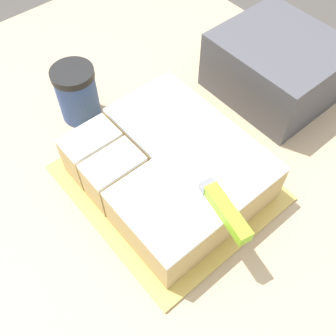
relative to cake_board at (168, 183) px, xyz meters
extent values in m
plane|color=#4C4742|center=(0.04, -0.04, -0.92)|extent=(8.00, 8.00, 0.00)
cube|color=tan|center=(0.04, -0.04, -0.46)|extent=(1.40, 1.10, 0.91)
cube|color=gold|center=(0.00, 0.00, 0.00)|extent=(0.35, 0.31, 0.01)
cube|color=tan|center=(0.00, 0.05, 0.04)|extent=(0.30, 0.16, 0.08)
cube|color=white|center=(0.00, 0.05, 0.09)|extent=(0.30, 0.16, 0.01)
cube|color=tan|center=(0.07, -0.08, 0.04)|extent=(0.16, 0.10, 0.08)
cube|color=white|center=(0.07, -0.08, 0.09)|extent=(0.16, 0.10, 0.01)
cube|color=tan|center=(-0.11, -0.08, 0.04)|extent=(0.06, 0.10, 0.08)
cube|color=white|center=(-0.11, -0.08, 0.09)|extent=(0.06, 0.10, 0.01)
cube|color=tan|center=(-0.05, -0.08, 0.04)|extent=(0.06, 0.10, 0.08)
cube|color=white|center=(-0.05, -0.08, 0.09)|extent=(0.06, 0.10, 0.01)
cube|color=silver|center=(0.01, 0.02, 0.09)|extent=(0.18, 0.06, 0.00)
cube|color=slate|center=(0.09, 0.00, 0.10)|extent=(0.02, 0.03, 0.02)
cube|color=#8CCC26|center=(0.15, -0.01, 0.10)|extent=(0.10, 0.04, 0.02)
cylinder|color=#334C8C|center=(-0.25, -0.02, 0.05)|extent=(0.08, 0.08, 0.10)
cylinder|color=black|center=(-0.25, -0.02, 0.11)|extent=(0.08, 0.08, 0.01)
cube|color=#47474C|center=(-0.04, 0.33, 0.06)|extent=(0.24, 0.22, 0.13)
camera|label=1|loc=(0.30, -0.26, 0.61)|focal=42.00mm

